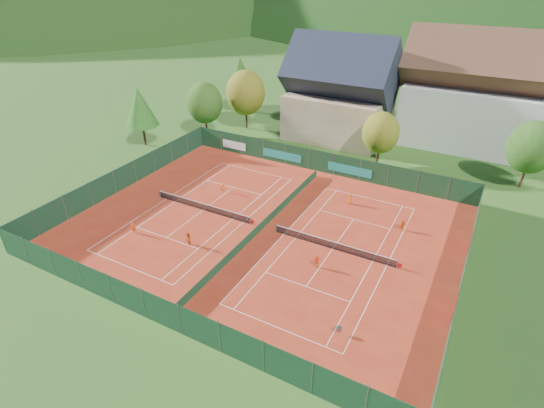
{
  "coord_description": "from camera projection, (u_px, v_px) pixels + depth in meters",
  "views": [
    {
      "loc": [
        19.12,
        -33.22,
        25.13
      ],
      "look_at": [
        0.0,
        2.0,
        2.0
      ],
      "focal_mm": 28.0,
      "sensor_mm": 36.0,
      "label": 1
    }
  ],
  "objects": [
    {
      "name": "ground",
      "position": [
        263.0,
        228.0,
        45.76
      ],
      "size": [
        600.0,
        600.0,
        0.0
      ],
      "primitive_type": "plane",
      "color": "#29541A",
      "rests_on": "ground"
    },
    {
      "name": "tennis_net_left",
      "position": [
        204.0,
        207.0,
        48.74
      ],
      "size": [
        13.3,
        0.1,
        1.02
      ],
      "color": "#59595B",
      "rests_on": "ground"
    },
    {
      "name": "tree_west_front",
      "position": [
        205.0,
        103.0,
        67.37
      ],
      "size": [
        5.72,
        5.72,
        8.69
      ],
      "color": "#4D2D1B",
      "rests_on": "ground"
    },
    {
      "name": "fence_east",
      "position": [
        463.0,
        274.0,
        36.79
      ],
      "size": [
        0.09,
        32.0,
        3.0
      ],
      "color": "#12331D",
      "rests_on": "ground"
    },
    {
      "name": "tree_west_back",
      "position": [
        240.0,
        75.0,
        78.18
      ],
      "size": [
        5.6,
        5.6,
        10.0
      ],
      "color": "#4A311A",
      "rests_on": "ground"
    },
    {
      "name": "loose_ball_0",
      "position": [
        161.0,
        216.0,
        47.9
      ],
      "size": [
        0.07,
        0.07,
        0.07
      ],
      "primitive_type": "sphere",
      "color": "#CCD833",
      "rests_on": "ground"
    },
    {
      "name": "mountain_backdrop",
      "position": [
        520.0,
        96.0,
        231.49
      ],
      "size": [
        820.0,
        530.0,
        242.0
      ],
      "color": "black",
      "rests_on": "ground"
    },
    {
      "name": "loose_ball_1",
      "position": [
        284.0,
        310.0,
        34.96
      ],
      "size": [
        0.07,
        0.07,
        0.07
      ],
      "primitive_type": "sphere",
      "color": "#CCD833",
      "rests_on": "ground"
    },
    {
      "name": "player_right_far_a",
      "position": [
        350.0,
        199.0,
        50.01
      ],
      "size": [
        0.71,
        0.53,
        1.32
      ],
      "primitive_type": "imported",
      "rotation": [
        0.0,
        0.0,
        2.95
      ],
      "color": "#CD5712",
      "rests_on": "ground"
    },
    {
      "name": "ball_hopper",
      "position": [
        339.0,
        329.0,
        32.56
      ],
      "size": [
        0.34,
        0.34,
        0.8
      ],
      "color": "slate",
      "rests_on": "ground"
    },
    {
      "name": "tree_west_mid",
      "position": [
        246.0,
        93.0,
        69.95
      ],
      "size": [
        6.44,
        6.44,
        9.78
      ],
      "color": "#482B1A",
      "rests_on": "ground"
    },
    {
      "name": "hotel_block_a",
      "position": [
        476.0,
        98.0,
        62.85
      ],
      "size": [
        21.6,
        11.0,
        17.25
      ],
      "color": "silver",
      "rests_on": "ground"
    },
    {
      "name": "loose_ball_4",
      "position": [
        339.0,
        262.0,
        40.52
      ],
      "size": [
        0.07,
        0.07,
        0.07
      ],
      "primitive_type": "sphere",
      "color": "#CCD833",
      "rests_on": "ground"
    },
    {
      "name": "player_left_near",
      "position": [
        133.0,
        227.0,
        44.66
      ],
      "size": [
        0.59,
        0.56,
        1.36
      ],
      "primitive_type": "imported",
      "rotation": [
        0.0,
        0.0,
        0.66
      ],
      "color": "#E05413",
      "rests_on": "ground"
    },
    {
      "name": "clay_pad",
      "position": [
        263.0,
        228.0,
        45.75
      ],
      "size": [
        40.0,
        32.0,
        0.01
      ],
      "primitive_type": "cube",
      "color": "#A42B18",
      "rests_on": "ground"
    },
    {
      "name": "tree_west_side",
      "position": [
        140.0,
        107.0,
        63.42
      ],
      "size": [
        5.04,
        5.04,
        9.0
      ],
      "color": "#412717",
      "rests_on": "ground"
    },
    {
      "name": "tree_center",
      "position": [
        381.0,
        133.0,
        57.66
      ],
      "size": [
        5.01,
        5.01,
        7.6
      ],
      "color": "#412617",
      "rests_on": "ground"
    },
    {
      "name": "court_markings_left",
      "position": [
        203.0,
        210.0,
        49.05
      ],
      "size": [
        11.03,
        23.83,
        0.0
      ],
      "color": "white",
      "rests_on": "ground"
    },
    {
      "name": "fence_south",
      "position": [
        161.0,
        312.0,
        32.82
      ],
      "size": [
        40.0,
        0.04,
        3.0
      ],
      "color": "#13361F",
      "rests_on": "ground"
    },
    {
      "name": "tree_east_front",
      "position": [
        532.0,
        147.0,
        51.41
      ],
      "size": [
        5.72,
        5.72,
        8.69
      ],
      "color": "#4E341B",
      "rests_on": "ground"
    },
    {
      "name": "court_markings_right",
      "position": [
        333.0,
        249.0,
        42.44
      ],
      "size": [
        11.03,
        23.83,
        0.0
      ],
      "color": "white",
      "rests_on": "ground"
    },
    {
      "name": "player_left_far",
      "position": [
        223.0,
        187.0,
        52.6
      ],
      "size": [
        0.9,
        0.6,
        1.29
      ],
      "primitive_type": "imported",
      "rotation": [
        0.0,
        0.0,
        3.29
      ],
      "color": "#FF5A16",
      "rests_on": "ground"
    },
    {
      "name": "player_right_near",
      "position": [
        317.0,
        261.0,
        39.65
      ],
      "size": [
        0.81,
        0.79,
        1.36
      ],
      "primitive_type": "imported",
      "rotation": [
        0.0,
        0.0,
        0.76
      ],
      "color": "#EE4F15",
      "rests_on": "ground"
    },
    {
      "name": "loose_ball_3",
      "position": [
        287.0,
        192.0,
        52.87
      ],
      "size": [
        0.07,
        0.07,
        0.07
      ],
      "primitive_type": "sphere",
      "color": "#CCD833",
      "rests_on": "ground"
    },
    {
      "name": "chalet",
      "position": [
        340.0,
        96.0,
        66.51
      ],
      "size": [
        16.2,
        12.0,
        16.0
      ],
      "color": "beige",
      "rests_on": "ground"
    },
    {
      "name": "player_right_far_b",
      "position": [
        402.0,
        225.0,
        45.15
      ],
      "size": [
        1.18,
        0.89,
        1.24
      ],
      "primitive_type": "imported",
      "rotation": [
        0.0,
        0.0,
        3.66
      ],
      "color": "#E45A14",
      "rests_on": "ground"
    },
    {
      "name": "court_divider",
      "position": [
        263.0,
        224.0,
        45.5
      ],
      "size": [
        0.03,
        28.8,
        1.0
      ],
      "color": "#153B23",
      "rests_on": "ground"
    },
    {
      "name": "fence_west",
      "position": [
        125.0,
        177.0,
        53.27
      ],
      "size": [
        0.04,
        32.0,
        3.0
      ],
      "color": "#143720",
      "rests_on": "ground"
    },
    {
      "name": "fence_north",
      "position": [
        318.0,
        161.0,
        57.38
      ],
      "size": [
        40.0,
        0.1,
        3.0
      ],
      "color": "#13361D",
      "rests_on": "ground"
    },
    {
      "name": "loose_ball_2",
      "position": [
        297.0,
        209.0,
        49.16
      ],
      "size": [
        0.07,
        0.07,
        0.07
      ],
      "primitive_type": "sphere",
      "color": "#CCD833",
      "rests_on": "ground"
    },
    {
      "name": "tennis_net_right",
      "position": [
        334.0,
        245.0,
        42.13
      ],
      "size": [
        13.3,
        0.1,
        1.02
      ],
      "color": "#59595B",
      "rests_on": "ground"
    },
    {
      "name": "player_left_mid",
      "position": [
        188.0,
        239.0,
        42.69
      ],
      "size": [
        0.9,
        0.86,
        1.46
      ],
      "primitive_type": "imported",
      "rotation": [
        0.0,
        0.0,
        -0.64
      ],
      "color": "#D04E12",
      "rests_on": "ground"
    }
  ]
}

